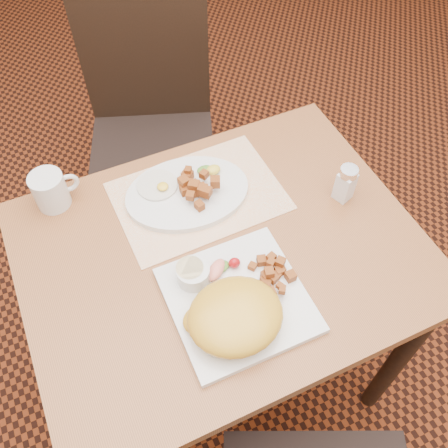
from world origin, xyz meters
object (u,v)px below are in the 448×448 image
plate_square (238,300)px  plate_oval (187,193)px  chair_far (150,118)px  coffee_mug (51,190)px  salt_shaker (346,183)px  table (223,274)px

plate_square → plate_oval: plate_oval is taller
chair_far → coffee_mug: chair_far is taller
salt_shaker → coffee_mug: bearing=156.8°
table → plate_square: bearing=-101.3°
coffee_mug → plate_square: bearing=-56.3°
plate_square → plate_oval: bearing=87.5°
chair_far → salt_shaker: bearing=131.7°
salt_shaker → coffee_mug: size_ratio=0.89×
table → chair_far: 0.73m
plate_square → salt_shaker: size_ratio=2.80×
table → coffee_mug: bearing=136.6°
chair_far → salt_shaker: chair_far is taller
plate_oval → salt_shaker: 0.38m
chair_far → plate_oval: chair_far is taller
plate_oval → salt_shaker: size_ratio=3.05×
plate_square → salt_shaker: (0.36, 0.15, 0.04)m
plate_square → table: bearing=78.7°
chair_far → table: bearing=105.8°
chair_far → coffee_mug: 0.62m
plate_square → salt_shaker: 0.39m
table → plate_oval: bearing=94.0°
table → chair_far: (0.06, 0.72, -0.10)m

